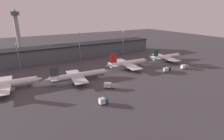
{
  "coord_description": "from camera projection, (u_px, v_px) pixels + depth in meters",
  "views": [
    {
      "loc": [
        -57.95,
        -92.17,
        47.66
      ],
      "look_at": [
        4.98,
        14.88,
        6.0
      ],
      "focal_mm": 28.0,
      "sensor_mm": 36.0,
      "label": 1
    }
  ],
  "objects": [
    {
      "name": "ground",
      "position": [
        117.0,
        86.0,
        118.34
      ],
      "size": [
        600.0,
        600.0,
        0.0
      ],
      "primitive_type": "plane",
      "color": "#423F44"
    },
    {
      "name": "terminal_building",
      "position": [
        74.0,
        51.0,
        186.79
      ],
      "size": [
        185.03,
        20.31,
        14.85
      ],
      "color": "#4C515B",
      "rests_on": "ground"
    },
    {
      "name": "airplane_0",
      "position": [
        5.0,
        84.0,
        110.41
      ],
      "size": [
        45.59,
        34.37,
        14.73
      ],
      "rotation": [
        0.0,
        0.0,
        -0.07
      ],
      "color": "white",
      "rests_on": "ground"
    },
    {
      "name": "airplane_1",
      "position": [
        78.0,
        76.0,
        125.88
      ],
      "size": [
        48.67,
        30.61,
        12.35
      ],
      "rotation": [
        0.0,
        0.0,
        -0.07
      ],
      "color": "silver",
      "rests_on": "ground"
    },
    {
      "name": "airplane_2",
      "position": [
        128.0,
        63.0,
        155.42
      ],
      "size": [
        43.49,
        37.74,
        14.03
      ],
      "rotation": [
        0.0,
        0.0,
        -0.07
      ],
      "color": "silver",
      "rests_on": "ground"
    },
    {
      "name": "airplane_3",
      "position": [
        166.0,
        57.0,
        178.28
      ],
      "size": [
        41.07,
        34.71,
        12.31
      ],
      "rotation": [
        0.0,
        0.0,
        -0.07
      ],
      "color": "white",
      "rests_on": "ground"
    },
    {
      "name": "service_vehicle_0",
      "position": [
        103.0,
        101.0,
        93.78
      ],
      "size": [
        4.71,
        2.64,
        3.78
      ],
      "rotation": [
        0.0,
        0.0,
        -0.01
      ],
      "color": "#195199",
      "rests_on": "ground"
    },
    {
      "name": "service_vehicle_1",
      "position": [
        184.0,
        67.0,
        152.32
      ],
      "size": [
        7.3,
        3.1,
        3.68
      ],
      "rotation": [
        0.0,
        0.0,
        -0.08
      ],
      "color": "#9EA3A8",
      "rests_on": "ground"
    },
    {
      "name": "service_vehicle_2",
      "position": [
        109.0,
        85.0,
        113.63
      ],
      "size": [
        7.41,
        6.6,
        3.7
      ],
      "rotation": [
        0.0,
        0.0,
        -0.67
      ],
      "color": "#9EA3A8",
      "rests_on": "ground"
    },
    {
      "name": "service_vehicle_4",
      "position": [
        167.0,
        69.0,
        145.25
      ],
      "size": [
        7.36,
        2.63,
        3.63
      ],
      "rotation": [
        0.0,
        0.0,
        0.06
      ],
      "color": "#282D38",
      "rests_on": "ground"
    },
    {
      "name": "lamp_post_0",
      "position": [
        18.0,
        53.0,
        146.65
      ],
      "size": [
        1.8,
        1.8,
        23.2
      ],
      "color": "slate",
      "rests_on": "ground"
    },
    {
      "name": "lamp_post_1",
      "position": [
        79.0,
        43.0,
        171.83
      ],
      "size": [
        1.8,
        1.8,
        29.38
      ],
      "color": "slate",
      "rests_on": "ground"
    },
    {
      "name": "lamp_post_2",
      "position": [
        123.0,
        40.0,
        197.08
      ],
      "size": [
        1.8,
        1.8,
        27.87
      ],
      "color": "slate",
      "rests_on": "ground"
    },
    {
      "name": "control_tower",
      "position": [
        17.0,
        30.0,
        188.17
      ],
      "size": [
        9.0,
        9.0,
        50.62
      ],
      "color": "#99999E",
      "rests_on": "ground"
    }
  ]
}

